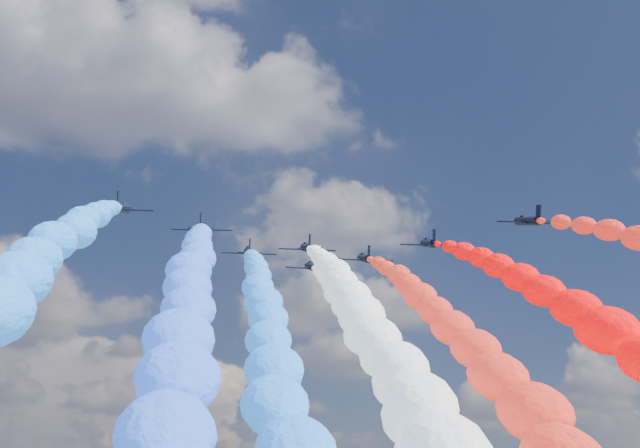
{
  "coord_description": "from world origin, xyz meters",
  "views": [
    {
      "loc": [
        -16.77,
        -128.42,
        64.72
      ],
      "look_at": [
        0.0,
        4.0,
        111.39
      ],
      "focal_mm": 48.11,
      "sensor_mm": 36.0,
      "label": 1
    }
  ],
  "objects": [
    {
      "name": "trail_5",
      "position": [
        9.55,
        -35.36,
        84.18
      ],
      "size": [
        6.05,
        97.92,
        52.93
      ],
      "primitive_type": null,
      "color": "red"
    },
    {
      "name": "jet_7",
      "position": [
        31.4,
        -7.21,
        109.39
      ],
      "size": [
        9.64,
        13.12,
        6.86
      ],
      "primitive_type": null,
      "rotation": [
        0.33,
        0.0,
        -0.0
      ],
      "color": "black"
    },
    {
      "name": "trail_3",
      "position": [
        -1.44,
        -40.14,
        84.18
      ],
      "size": [
        6.05,
        97.92,
        52.93
      ],
      "primitive_type": null,
      "color": "silver"
    },
    {
      "name": "trail_0",
      "position": [
        -31.09,
        -56.21,
        84.18
      ],
      "size": [
        6.05,
        97.92,
        52.93
      ],
      "primitive_type": null,
      "color": "blue"
    },
    {
      "name": "jet_4",
      "position": [
        0.77,
        22.22,
        109.39
      ],
      "size": [
        10.21,
        13.54,
        6.86
      ],
      "primitive_type": null,
      "rotation": [
        0.33,
        0.0,
        0.05
      ],
      "color": "black"
    },
    {
      "name": "trail_4",
      "position": [
        0.77,
        -28.87,
        84.18
      ],
      "size": [
        6.05,
        97.92,
        52.93
      ],
      "primitive_type": null,
      "color": "white"
    },
    {
      "name": "jet_3",
      "position": [
        -1.44,
        10.95,
        109.39
      ],
      "size": [
        9.6,
        13.1,
        6.86
      ],
      "primitive_type": null,
      "rotation": [
        0.33,
        0.0,
        -0.0
      ],
      "color": "black"
    },
    {
      "name": "jet_2",
      "position": [
        -11.23,
        14.38,
        109.39
      ],
      "size": [
        9.66,
        13.14,
        6.86
      ],
      "primitive_type": null,
      "rotation": [
        0.33,
        0.0,
        -0.0
      ],
      "color": "black"
    },
    {
      "name": "jet_5",
      "position": [
        9.55,
        15.74,
        109.39
      ],
      "size": [
        9.83,
        13.26,
        6.86
      ],
      "primitive_type": null,
      "rotation": [
        0.33,
        0.0,
        -0.02
      ],
      "color": "black"
    },
    {
      "name": "trail_6",
      "position": [
        18.81,
        -45.33,
        84.18
      ],
      "size": [
        6.05,
        97.92,
        52.93
      ],
      "primitive_type": null,
      "color": "#F70506"
    },
    {
      "name": "trail_2",
      "position": [
        -11.23,
        -36.71,
        84.18
      ],
      "size": [
        6.05,
        97.92,
        52.93
      ],
      "primitive_type": null,
      "color": "blue"
    },
    {
      "name": "trail_1",
      "position": [
        -19.12,
        -48.41,
        84.18
      ],
      "size": [
        6.05,
        97.92,
        52.93
      ],
      "primitive_type": null,
      "color": "blue"
    },
    {
      "name": "jet_1",
      "position": [
        -19.12,
        2.69,
        109.39
      ],
      "size": [
        10.44,
        13.7,
        6.86
      ],
      "primitive_type": null,
      "rotation": [
        0.33,
        0.0,
        -0.07
      ],
      "color": "black"
    },
    {
      "name": "jet_0",
      "position": [
        -31.09,
        -5.11,
        109.39
      ],
      "size": [
        10.0,
        13.39,
        6.86
      ],
      "primitive_type": null,
      "rotation": [
        0.33,
        0.0,
        -0.03
      ],
      "color": "black"
    },
    {
      "name": "jet_6",
      "position": [
        18.81,
        5.77,
        109.39
      ],
      "size": [
        10.45,
        13.71,
        6.86
      ],
      "primitive_type": null,
      "rotation": [
        0.33,
        0.0,
        -0.07
      ],
      "color": "black"
    }
  ]
}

